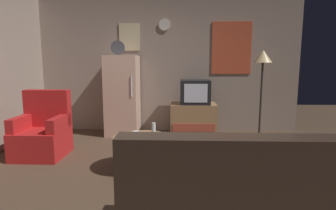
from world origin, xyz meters
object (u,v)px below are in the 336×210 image
fridge (123,95)px  mug_ceramic_white (136,135)px  standing_lamp (263,63)px  remote_control (136,137)px  armchair (43,133)px  mug_ceramic_tan (141,138)px  tv_stand (193,120)px  wine_glass (154,128)px  crt_tv (195,92)px  couch (241,210)px  book_stack (224,135)px  coffee_table (142,153)px

fridge → mug_ceramic_white: fridge is taller
standing_lamp → remote_control: 2.73m
fridge → armchair: fridge is taller
fridge → remote_control: fridge is taller
mug_ceramic_tan → tv_stand: bearing=69.5°
standing_lamp → wine_glass: standing_lamp is taller
mug_ceramic_white → wine_glass: bearing=45.4°
crt_tv → mug_ceramic_tan: (-0.75, -1.92, -0.35)m
crt_tv → couch: size_ratio=0.32×
fridge → wine_glass: size_ratio=11.80×
mug_ceramic_white → remote_control: mug_ceramic_white is taller
crt_tv → armchair: size_ratio=0.56×
wine_glass → mug_ceramic_tan: wine_glass is taller
fridge → standing_lamp: size_ratio=1.11×
wine_glass → armchair: armchair is taller
wine_glass → book_stack: 1.93m
mug_ceramic_white → remote_control: (-0.00, 0.01, -0.03)m
wine_glass → remote_control: 0.29m
coffee_table → tv_stand: bearing=66.6°
fridge → book_stack: size_ratio=8.19×
wine_glass → mug_ceramic_white: (-0.20, -0.21, -0.03)m
book_stack → tv_stand: bearing=168.2°
mug_ceramic_tan → book_stack: (1.29, 1.80, -0.44)m
tv_stand → coffee_table: tv_stand is taller
standing_lamp → remote_control: bearing=-141.1°
standing_lamp → mug_ceramic_white: standing_lamp is taller
tv_stand → remote_control: (-0.81, -1.77, 0.14)m
mug_ceramic_tan → armchair: size_ratio=0.09×
tv_stand → crt_tv: 0.53m
standing_lamp → wine_glass: (-1.80, -1.42, -0.85)m
coffee_table → mug_ceramic_white: (-0.06, -0.06, 0.26)m
crt_tv → couch: crt_tv is taller
coffee_table → mug_ceramic_tan: size_ratio=8.00×
standing_lamp → armchair: size_ratio=1.66×
remote_control → book_stack: (1.38, 1.65, -0.41)m
crt_tv → mug_ceramic_white: size_ratio=6.00×
coffee_table → mug_ceramic_tan: (0.03, -0.20, 0.26)m
tv_stand → mug_ceramic_tan: tv_stand is taller
book_stack → fridge: bearing=174.0°
coffee_table → book_stack: 2.08m
crt_tv → remote_control: bearing=-115.3°
fridge → wine_glass: bearing=-65.9°
mug_ceramic_white → armchair: bearing=158.5°
crt_tv → book_stack: size_ratio=2.50×
crt_tv → mug_ceramic_white: crt_tv is taller
crt_tv → standing_lamp: bearing=-7.3°
coffee_table → mug_ceramic_white: size_ratio=8.00×
crt_tv → wine_glass: (-0.63, -1.57, -0.32)m
coffee_table → book_stack: (1.32, 1.60, -0.18)m
fridge → coffee_table: 1.97m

